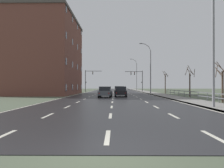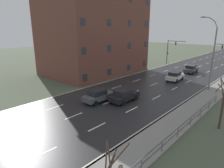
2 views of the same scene
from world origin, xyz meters
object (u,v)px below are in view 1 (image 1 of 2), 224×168
car_mid_centre (120,90)px  car_distant (121,91)px  traffic_signal_right (138,77)px  car_near_left (118,89)px  street_lamp_distant (136,75)px  street_lamp_foreground (211,36)px  brick_building (41,56)px  car_far_left (105,92)px  traffic_signal_left (88,78)px  street_lamp_midground (150,69)px

car_mid_centre → car_distant: 13.94m
traffic_signal_right → car_near_left: (-5.63, -6.36, -3.21)m
street_lamp_distant → car_distant: 43.06m
street_lamp_foreground → car_near_left: street_lamp_foreground is taller
car_near_left → brick_building: brick_building is taller
street_lamp_distant → car_distant: bearing=-98.4°
street_lamp_foreground → car_far_left: 19.08m
street_lamp_distant → traffic_signal_left: size_ratio=1.78×
traffic_signal_right → traffic_signal_left: bearing=177.6°
street_lamp_distant → traffic_signal_right: bearing=-93.2°
street_lamp_distant → car_far_left: size_ratio=2.56×
street_lamp_midground → car_far_left: (-8.58, -14.06, -4.31)m
street_lamp_midground → traffic_signal_right: 16.61m
street_lamp_midground → car_near_left: 12.79m
street_lamp_midground → street_lamp_distant: bearing=90.0°
car_near_left → brick_building: 20.82m
car_distant → brick_building: (-15.31, 9.52, 6.71)m
brick_building → traffic_signal_left: bearing=70.2°
street_lamp_midground → brick_building: (-21.56, -2.40, 2.39)m
traffic_signal_left → brick_building: 21.05m
street_lamp_midground → street_lamp_distant: size_ratio=0.98×
traffic_signal_right → car_near_left: size_ratio=1.40×
traffic_signal_right → car_far_left: (-7.81, -30.61, -3.21)m
street_lamp_midground → car_far_left: bearing=-121.4°
street_lamp_foreground → car_near_left: 41.41m
car_mid_centre → car_far_left: same height
traffic_signal_left → car_near_left: size_ratio=1.44×
street_lamp_midground → car_mid_centre: bearing=161.5°
car_far_left → brick_building: brick_building is taller
street_lamp_midground → traffic_signal_left: 22.49m
street_lamp_midground → traffic_signal_left: street_lamp_midground is taller
car_near_left → brick_building: (-15.16, -12.59, 6.71)m
car_distant → brick_building: 19.23m
car_mid_centre → car_far_left: (-2.53, -16.08, 0.00)m
traffic_signal_right → car_distant: size_ratio=1.41×
street_lamp_midground → traffic_signal_right: street_lamp_midground is taller
street_lamp_distant → car_near_left: 21.71m
street_lamp_distant → brick_building: bearing=-123.3°
street_lamp_foreground → car_far_left: (-8.59, 16.40, -4.61)m
street_lamp_distant → street_lamp_foreground: bearing=-90.0°
car_near_left → car_mid_centre: bearing=-90.1°
street_lamp_foreground → car_mid_centre: 33.37m
car_near_left → brick_building: size_ratio=0.21×
traffic_signal_left → car_near_left: bearing=-40.4°
street_lamp_midground → brick_building: 21.83m
car_near_left → car_distant: 22.11m
street_lamp_distant → traffic_signal_right: street_lamp_distant is taller
car_mid_centre → brick_building: (-15.51, -4.42, 6.71)m
car_far_left → street_lamp_distant: bearing=81.6°
car_near_left → car_far_left: 24.35m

